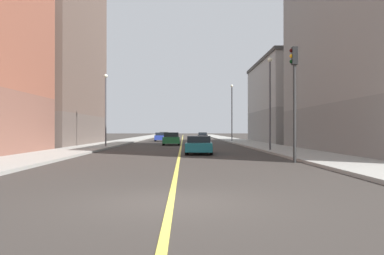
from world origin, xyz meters
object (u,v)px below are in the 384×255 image
(car_yellow, at_px, (164,136))
(car_black, at_px, (202,136))
(traffic_light_left_near, at_px, (294,88))
(car_teal, at_px, (199,145))
(street_lamp_left_far, at_px, (232,107))
(car_green, at_px, (171,139))
(building_right_midblock, at_px, (45,45))
(car_blue, at_px, (161,137))
(street_lamp_right_near, at_px, (106,102))
(building_left_mid, at_px, (296,102))
(street_lamp_left_near, at_px, (270,94))

(car_yellow, distance_m, car_black, 8.13)
(traffic_light_left_near, xyz_separation_m, car_teal, (-4.56, 7.69, -3.20))
(street_lamp_left_far, relative_size, car_black, 1.96)
(car_teal, bearing_deg, car_green, 98.07)
(building_right_midblock, xyz_separation_m, car_teal, (16.45, -17.33, -10.44))
(street_lamp_left_far, height_order, car_blue, street_lamp_left_far)
(traffic_light_left_near, xyz_separation_m, car_black, (-2.07, 57.47, -3.21))
(street_lamp_right_near, relative_size, car_blue, 1.63)
(traffic_light_left_near, relative_size, car_yellow, 1.44)
(car_blue, bearing_deg, street_lamp_left_far, -25.51)
(building_left_mid, xyz_separation_m, traffic_light_left_near, (-9.21, -33.06, -1.59))
(street_lamp_left_far, xyz_separation_m, car_yellow, (-10.18, 17.74, -4.18))
(building_left_mid, bearing_deg, traffic_light_left_near, -105.57)
(street_lamp_left_near, height_order, car_green, street_lamp_left_near)
(traffic_light_left_near, height_order, car_yellow, traffic_light_left_near)
(traffic_light_left_near, bearing_deg, car_green, 105.65)
(street_lamp_right_near, distance_m, car_green, 10.32)
(traffic_light_left_near, distance_m, street_lamp_left_far, 35.79)
(car_black, bearing_deg, car_teal, -92.86)
(street_lamp_left_near, height_order, car_yellow, street_lamp_left_near)
(car_yellow, xyz_separation_m, car_blue, (0.13, -12.95, 0.01))
(traffic_light_left_near, bearing_deg, building_left_mid, 74.43)
(building_right_midblock, height_order, street_lamp_right_near, building_right_midblock)
(street_lamp_left_far, bearing_deg, building_left_mid, -18.26)
(street_lamp_right_near, xyz_separation_m, car_blue, (3.78, 23.29, -3.59))
(building_left_mid, distance_m, street_lamp_right_near, 27.12)
(car_yellow, height_order, car_black, car_yellow)
(street_lamp_left_far, height_order, car_black, street_lamp_left_far)
(building_right_midblock, xyz_separation_m, street_lamp_left_far, (22.03, 10.75, -6.23))
(traffic_light_left_near, xyz_separation_m, street_lamp_right_near, (-12.81, 17.27, 0.42))
(building_left_mid, height_order, car_green, building_left_mid)
(building_left_mid, bearing_deg, car_teal, -118.49)
(car_blue, height_order, car_green, car_green)
(building_left_mid, relative_size, car_blue, 4.80)
(street_lamp_right_near, distance_m, car_yellow, 36.60)
(building_right_midblock, xyz_separation_m, car_green, (13.99, 0.02, -10.37))
(car_blue, xyz_separation_m, car_green, (2.02, -15.52, 0.04))
(building_left_mid, distance_m, car_blue, 20.29)
(car_black, xyz_separation_m, car_green, (-4.95, -32.43, 0.08))
(building_right_midblock, bearing_deg, car_teal, -46.49)
(traffic_light_left_near, distance_m, street_lamp_left_near, 10.77)
(street_lamp_left_far, xyz_separation_m, car_green, (-8.03, -10.73, -4.13))
(car_green, bearing_deg, street_lamp_left_near, -60.73)
(building_right_midblock, relative_size, street_lamp_left_near, 3.10)
(car_teal, bearing_deg, traffic_light_left_near, -59.35)
(building_right_midblock, relative_size, traffic_light_left_near, 3.76)
(car_black, bearing_deg, building_right_midblock, -120.27)
(traffic_light_left_near, height_order, car_blue, traffic_light_left_near)
(building_right_midblock, height_order, street_lamp_left_far, building_right_midblock)
(building_left_mid, xyz_separation_m, car_blue, (-18.25, 7.50, -4.76))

